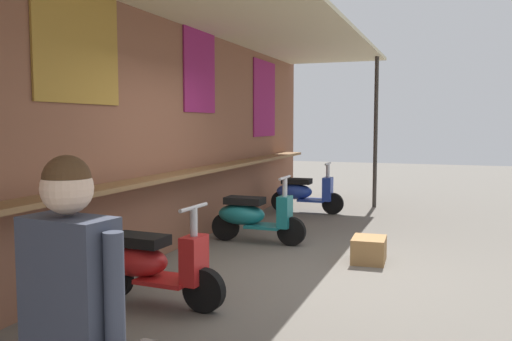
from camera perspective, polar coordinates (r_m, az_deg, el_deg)
The scene contains 7 objects.
ground_plane at distance 6.18m, azimuth 4.68°, elevation -10.98°, with size 35.32×35.32×0.00m, color #605B54.
market_stall_facade at distance 6.68m, azimuth -10.91°, elevation 5.92°, with size 12.61×2.36×3.28m.
scooter_red at distance 5.24m, azimuth -11.20°, elevation -9.61°, with size 0.48×1.40×0.97m.
scooter_teal at distance 7.70m, azimuth -0.38°, elevation -4.80°, with size 0.46×1.40×0.97m.
scooter_blue at distance 10.30m, azimuth 4.97°, elevation -2.32°, with size 0.46×1.40×0.97m.
shopper_with_handbag at distance 2.38m, azimuth -18.72°, elevation -13.81°, with size 0.33×0.64×1.58m.
merchandise_crate at distance 6.83m, azimuth 11.87°, elevation -8.21°, with size 0.50×0.40×0.31m, color olive.
Camera 1 is at (-5.74, -1.56, 1.71)m, focal length 37.77 mm.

